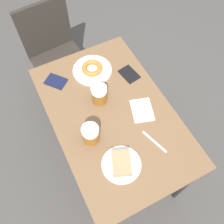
{
  "coord_description": "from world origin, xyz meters",
  "views": [
    {
      "loc": [
        -0.32,
        -0.63,
        2.01
      ],
      "look_at": [
        0.0,
        0.0,
        0.78
      ],
      "focal_mm": 40.0,
      "sensor_mm": 36.0,
      "label": 1
    }
  ],
  "objects": [
    {
      "name": "beer_mug_center",
      "position": [
        -0.17,
        -0.09,
        0.82
      ],
      "size": [
        0.09,
        0.09,
        0.12
      ],
      "color": "#8C5619",
      "rests_on": "table"
    },
    {
      "name": "plate_with_cake",
      "position": [
        -0.09,
        -0.29,
        0.78
      ],
      "size": [
        0.21,
        0.21,
        0.05
      ],
      "color": "white",
      "rests_on": "table"
    },
    {
      "name": "ground_plane",
      "position": [
        0.0,
        0.0,
        0.0
      ],
      "size": [
        8.0,
        8.0,
        0.0
      ],
      "primitive_type": "plane",
      "color": "#474442"
    },
    {
      "name": "chair",
      "position": [
        -0.09,
        0.86,
        0.54
      ],
      "size": [
        0.44,
        0.44,
        0.89
      ],
      "rotation": [
        0.0,
        0.0,
        0.09
      ],
      "color": "#2D2823",
      "rests_on": "ground_plane"
    },
    {
      "name": "plate_with_donut",
      "position": [
        0.03,
        0.34,
        0.78
      ],
      "size": [
        0.25,
        0.25,
        0.04
      ],
      "color": "white",
      "rests_on": "table"
    },
    {
      "name": "napkin_folded",
      "position": [
        0.17,
        -0.06,
        0.76
      ],
      "size": [
        0.16,
        0.18,
        0.0
      ],
      "rotation": [
        0.0,
        0.0,
        4.41
      ],
      "color": "white",
      "rests_on": "table"
    },
    {
      "name": "table",
      "position": [
        0.0,
        0.0,
        0.69
      ],
      "size": [
        0.67,
        1.06,
        0.76
      ],
      "color": "brown",
      "rests_on": "ground_plane"
    },
    {
      "name": "passport_near_edge",
      "position": [
        -0.21,
        0.36,
        0.76
      ],
      "size": [
        0.15,
        0.15,
        0.01
      ],
      "rotation": [
        0.0,
        0.0,
        0.69
      ],
      "color": "#141938",
      "rests_on": "table"
    },
    {
      "name": "beer_mug_left",
      "position": [
        -0.02,
        0.12,
        0.82
      ],
      "size": [
        0.09,
        0.09,
        0.12
      ],
      "color": "#8C5619",
      "rests_on": "table"
    },
    {
      "name": "fork",
      "position": [
        0.13,
        -0.26,
        0.76
      ],
      "size": [
        0.06,
        0.16,
        0.0
      ],
      "rotation": [
        0.0,
        0.0,
        3.45
      ],
      "color": "silver",
      "rests_on": "table"
    },
    {
      "name": "passport_far_edge",
      "position": [
        0.23,
        0.21,
        0.76
      ],
      "size": [
        0.11,
        0.14,
        0.01
      ],
      "rotation": [
        0.0,
        0.0,
        3.31
      ],
      "color": "black",
      "rests_on": "table"
    }
  ]
}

